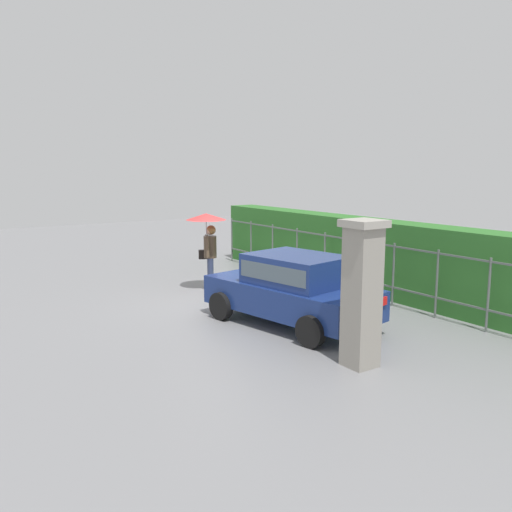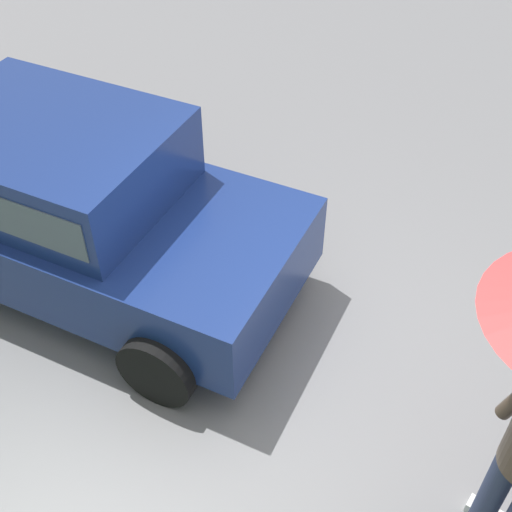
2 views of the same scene
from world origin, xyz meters
name	(u,v)px [view 2 (image 2 of 2)]	position (x,y,z in m)	size (l,w,h in m)	color
ground_plane	(330,383)	(0.00, 0.00, 0.00)	(40.00, 40.00, 0.00)	slate
car	(69,198)	(2.39, 0.24, 0.80)	(3.94, 2.39, 1.48)	navy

